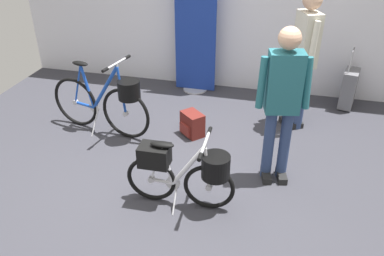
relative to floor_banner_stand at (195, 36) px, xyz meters
name	(u,v)px	position (x,y,z in m)	size (l,w,h in m)	color
ground_plane	(186,184)	(0.46, -2.28, -0.84)	(6.53, 6.53, 0.00)	#38383F
floor_banner_stand	(195,36)	(0.00, 0.00, 0.00)	(0.60, 0.36, 1.85)	#B7B7BC
folding_bike_foreground	(184,170)	(0.53, -2.58, -0.44)	(1.04, 0.53, 0.74)	black
display_bike_left	(107,101)	(-0.72, -1.51, -0.39)	(1.38, 0.53, 0.97)	black
visitor_near_wall	(305,53)	(1.51, -0.74, 0.14)	(0.36, 0.49, 1.69)	navy
visitor_browsing	(282,99)	(1.31, -1.92, 0.07)	(0.52, 0.32, 1.60)	navy
rolling_suitcase	(349,88)	(2.19, -0.04, -0.55)	(0.25, 0.39, 0.83)	slate
backpack_on_floor	(192,124)	(0.28, -1.31, -0.69)	(0.34, 0.33, 0.30)	maroon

